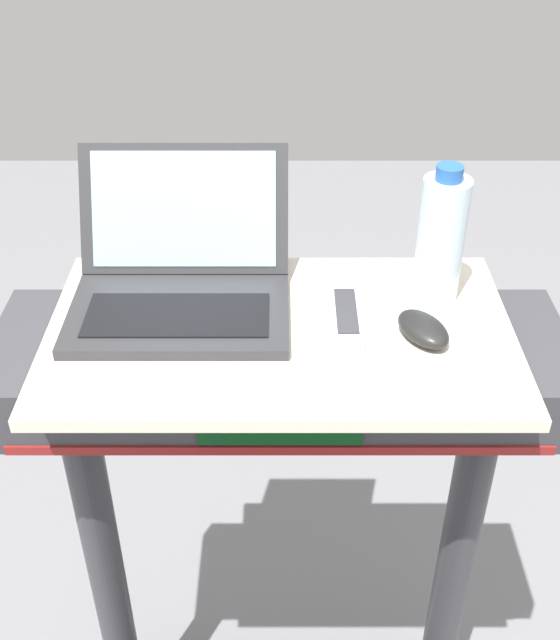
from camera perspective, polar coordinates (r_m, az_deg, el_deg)
desk_board at (r=1.21m, az=-0.01°, el=-0.97°), size 0.71×0.42×0.02m
laptop at (r=1.25m, az=-7.25°, el=2.99°), size 0.34×0.31×0.21m
computer_mouse at (r=1.19m, az=10.34°, el=-0.62°), size 0.10×0.12×0.03m
water_bottle at (r=1.24m, az=11.55°, el=5.79°), size 0.07×0.07×0.23m
tv_remote at (r=1.21m, az=4.80°, el=0.28°), size 0.05×0.16×0.02m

